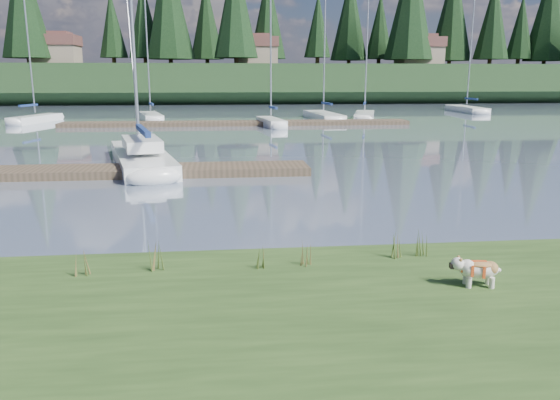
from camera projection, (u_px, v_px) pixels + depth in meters
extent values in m
plane|color=gray|center=(211.00, 125.00, 40.95)|extent=(200.00, 200.00, 0.00)
cube|color=#314D1E|center=(158.00, 393.00, 6.00)|extent=(60.00, 9.00, 0.35)
cube|color=black|center=(215.00, 84.00, 82.10)|extent=(200.00, 20.00, 5.00)
cylinder|color=silver|center=(469.00, 282.00, 8.51)|extent=(0.08, 0.08, 0.18)
cylinder|color=silver|center=(466.00, 278.00, 8.69)|extent=(0.08, 0.08, 0.18)
cylinder|color=silver|center=(492.00, 283.00, 8.50)|extent=(0.08, 0.08, 0.18)
cylinder|color=silver|center=(488.00, 279.00, 8.67)|extent=(0.08, 0.08, 0.18)
ellipsoid|color=silver|center=(480.00, 269.00, 8.55)|extent=(0.62, 0.37, 0.27)
ellipsoid|color=#A1703C|center=(480.00, 264.00, 8.53)|extent=(0.44, 0.33, 0.10)
ellipsoid|color=silver|center=(458.00, 264.00, 8.55)|extent=(0.23, 0.24, 0.20)
cube|color=black|center=(452.00, 266.00, 8.56)|extent=(0.08, 0.11, 0.08)
cube|color=white|center=(142.00, 160.00, 22.54)|extent=(3.87, 8.77, 0.70)
ellipsoid|color=white|center=(133.00, 147.00, 26.48)|extent=(2.35, 2.70, 0.70)
cube|color=navy|center=(143.00, 130.00, 21.09)|extent=(1.09, 3.83, 0.20)
cube|color=white|center=(142.00, 144.00, 21.93)|extent=(2.04, 3.34, 0.45)
cube|color=#4C3D2C|center=(93.00, 172.00, 20.14)|extent=(16.00, 2.00, 0.30)
cube|color=#4C3D2C|center=(238.00, 123.00, 41.13)|extent=(26.00, 2.20, 0.30)
cube|color=white|center=(36.00, 120.00, 43.53)|extent=(2.75, 6.06, 0.70)
ellipsoid|color=white|center=(56.00, 117.00, 46.38)|extent=(1.65, 1.88, 0.70)
cylinder|color=silver|center=(29.00, 54.00, 42.41)|extent=(0.12, 0.12, 8.96)
cube|color=navy|center=(28.00, 105.00, 42.49)|extent=(0.77, 2.33, 0.20)
cube|color=white|center=(151.00, 118.00, 45.91)|extent=(2.82, 6.51, 0.70)
ellipsoid|color=white|center=(147.00, 115.00, 48.84)|extent=(1.74, 2.00, 0.70)
cylinder|color=silver|center=(147.00, 49.00, 44.69)|extent=(0.12, 0.12, 9.93)
cube|color=navy|center=(151.00, 104.00, 44.85)|extent=(0.76, 2.51, 0.20)
cube|color=white|center=(271.00, 123.00, 40.40)|extent=(1.89, 5.39, 0.70)
ellipsoid|color=white|center=(264.00, 120.00, 42.91)|extent=(1.33, 1.58, 0.70)
cylinder|color=silver|center=(271.00, 57.00, 39.36)|extent=(0.12, 0.12, 8.31)
cube|color=navy|center=(273.00, 107.00, 39.46)|extent=(0.48, 2.11, 0.20)
cube|color=white|center=(323.00, 117.00, 46.81)|extent=(2.32, 8.13, 0.70)
ellipsoid|color=white|center=(313.00, 114.00, 50.67)|extent=(1.89, 2.30, 0.70)
cylinder|color=silver|center=(325.00, 35.00, 45.32)|extent=(0.12, 0.12, 12.35)
cube|color=navy|center=(327.00, 103.00, 45.49)|extent=(0.40, 3.20, 0.20)
cube|color=white|center=(364.00, 116.00, 47.18)|extent=(3.40, 7.01, 0.70)
ellipsoid|color=white|center=(365.00, 114.00, 50.47)|extent=(1.96, 2.21, 0.70)
cylinder|color=silver|center=(367.00, 46.00, 45.89)|extent=(0.12, 0.12, 10.56)
cube|color=navy|center=(365.00, 103.00, 46.02)|extent=(0.95, 2.67, 0.20)
cube|color=white|center=(466.00, 110.00, 56.54)|extent=(2.33, 8.10, 0.70)
ellipsoid|color=white|center=(453.00, 108.00, 60.44)|extent=(1.88, 2.29, 0.70)
cylinder|color=silver|center=(471.00, 44.00, 55.09)|extent=(0.12, 0.12, 11.93)
cube|color=navy|center=(471.00, 99.00, 55.22)|extent=(0.41, 3.19, 0.20)
cone|color=#475B23|center=(153.00, 254.00, 9.25)|extent=(0.03, 0.03, 0.57)
cone|color=brown|center=(159.00, 259.00, 9.21)|extent=(0.03, 0.03, 0.45)
cone|color=#475B23|center=(156.00, 252.00, 9.28)|extent=(0.03, 0.03, 0.62)
cone|color=brown|center=(161.00, 259.00, 9.25)|extent=(0.03, 0.03, 0.40)
cone|color=#475B23|center=(153.00, 257.00, 9.18)|extent=(0.03, 0.03, 0.51)
cone|color=#475B23|center=(257.00, 257.00, 9.40)|extent=(0.03, 0.03, 0.39)
cone|color=brown|center=(264.00, 260.00, 9.35)|extent=(0.03, 0.03, 0.31)
cone|color=#475B23|center=(260.00, 255.00, 9.43)|extent=(0.03, 0.03, 0.43)
cone|color=brown|center=(265.00, 260.00, 9.40)|extent=(0.03, 0.03, 0.28)
cone|color=#475B23|center=(258.00, 259.00, 9.33)|extent=(0.03, 0.03, 0.35)
cone|color=#475B23|center=(394.00, 244.00, 9.90)|extent=(0.03, 0.03, 0.52)
cone|color=brown|center=(401.00, 248.00, 9.85)|extent=(0.03, 0.03, 0.42)
cone|color=#475B23|center=(397.00, 242.00, 9.92)|extent=(0.03, 0.03, 0.58)
cone|color=brown|center=(402.00, 248.00, 9.90)|extent=(0.03, 0.03, 0.37)
cone|color=#475B23|center=(396.00, 247.00, 9.83)|extent=(0.03, 0.03, 0.47)
cone|color=#475B23|center=(78.00, 263.00, 8.99)|extent=(0.03, 0.03, 0.44)
cone|color=brown|center=(84.00, 267.00, 8.95)|extent=(0.03, 0.03, 0.35)
cone|color=#475B23|center=(82.00, 261.00, 9.02)|extent=(0.03, 0.03, 0.48)
cone|color=brown|center=(87.00, 267.00, 8.99)|extent=(0.03, 0.03, 0.31)
cone|color=#475B23|center=(78.00, 266.00, 8.92)|extent=(0.03, 0.03, 0.39)
cone|color=#475B23|center=(303.00, 254.00, 9.52)|extent=(0.03, 0.03, 0.41)
cone|color=brown|center=(310.00, 257.00, 9.48)|extent=(0.03, 0.03, 0.33)
cone|color=#475B23|center=(306.00, 252.00, 9.55)|extent=(0.03, 0.03, 0.45)
cone|color=brown|center=(311.00, 257.00, 9.52)|extent=(0.03, 0.03, 0.29)
cone|color=#475B23|center=(305.00, 256.00, 9.45)|extent=(0.03, 0.03, 0.37)
cone|color=#475B23|center=(417.00, 243.00, 10.07)|extent=(0.03, 0.03, 0.45)
cone|color=brown|center=(424.00, 246.00, 10.02)|extent=(0.03, 0.03, 0.36)
cone|color=#475B23|center=(420.00, 241.00, 10.10)|extent=(0.03, 0.03, 0.50)
cone|color=brown|center=(425.00, 247.00, 10.07)|extent=(0.03, 0.03, 0.32)
cone|color=#475B23|center=(420.00, 245.00, 10.00)|extent=(0.03, 0.03, 0.41)
cube|color=#33281C|center=(184.00, 267.00, 10.29)|extent=(60.00, 0.50, 0.14)
cylinder|color=#382619|center=(29.00, 59.00, 73.91)|extent=(0.60, 0.60, 1.80)
cone|color=black|center=(23.00, 0.00, 72.22)|extent=(6.60, 6.60, 15.00)
cylinder|color=#382619|center=(146.00, 60.00, 79.35)|extent=(0.60, 0.60, 1.80)
cone|color=black|center=(143.00, 18.00, 78.05)|extent=(4.84, 4.84, 11.00)
cylinder|color=#382619|center=(236.00, 59.00, 74.87)|extent=(0.60, 0.60, 1.80)
cone|color=black|center=(235.00, 4.00, 73.28)|extent=(6.16, 6.16, 14.00)
cylinder|color=#382619|center=(317.00, 61.00, 80.00)|extent=(0.60, 0.60, 1.80)
cone|color=black|center=(318.00, 25.00, 78.90)|extent=(3.96, 3.96, 9.00)
cylinder|color=#382619|center=(408.00, 60.00, 79.40)|extent=(0.60, 0.60, 1.80)
cone|color=black|center=(411.00, 2.00, 77.62)|extent=(7.04, 7.04, 16.00)
cylinder|color=#382619|center=(490.00, 61.00, 83.76)|extent=(0.60, 0.60, 1.80)
cone|color=black|center=(493.00, 18.00, 82.37)|extent=(5.28, 5.28, 12.00)
cube|color=gray|center=(56.00, 56.00, 76.05)|extent=(6.00, 5.00, 2.80)
cube|color=brown|center=(55.00, 40.00, 75.59)|extent=(6.30, 5.30, 1.40)
cube|color=brown|center=(54.00, 34.00, 75.41)|extent=(4.20, 3.60, 0.70)
cube|color=gray|center=(256.00, 57.00, 79.92)|extent=(6.00, 5.00, 2.80)
cube|color=brown|center=(256.00, 42.00, 79.46)|extent=(6.30, 5.30, 1.40)
cube|color=brown|center=(256.00, 36.00, 79.28)|extent=(4.20, 3.60, 0.70)
cube|color=gray|center=(419.00, 57.00, 80.47)|extent=(6.00, 5.00, 2.80)
cube|color=brown|center=(420.00, 42.00, 80.01)|extent=(6.30, 5.30, 1.40)
cube|color=brown|center=(420.00, 37.00, 79.83)|extent=(4.20, 3.60, 0.70)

